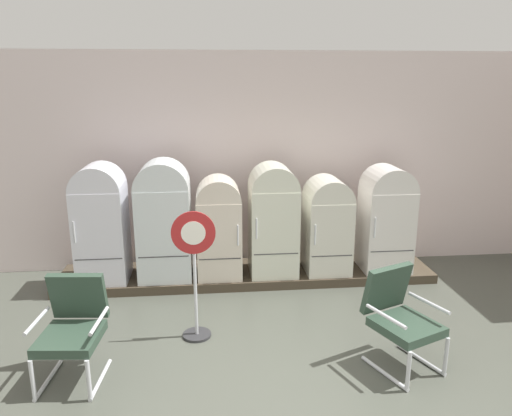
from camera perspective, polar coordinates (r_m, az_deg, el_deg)
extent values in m
cube|color=silver|center=(7.27, -1.49, 5.43)|extent=(11.76, 0.12, 3.19)
cube|color=#47443F|center=(7.17, -1.56, 15.31)|extent=(11.76, 0.07, 0.06)
cube|color=#42382A|center=(7.09, -1.02, -7.76)|extent=(5.31, 0.95, 0.13)
cube|color=white|center=(6.88, -17.66, -3.03)|extent=(0.66, 0.64, 1.27)
cylinder|color=white|center=(6.71, -18.09, 2.15)|extent=(0.66, 0.63, 0.66)
cube|color=#383838|center=(6.65, -18.05, -5.76)|extent=(0.60, 0.01, 0.01)
cylinder|color=silver|center=(6.58, -20.62, -2.69)|extent=(0.02, 0.02, 0.28)
cube|color=white|center=(6.75, -10.71, -2.86)|extent=(0.72, 0.65, 1.28)
cylinder|color=white|center=(6.59, -10.98, 2.44)|extent=(0.72, 0.64, 0.72)
cube|color=#383838|center=(6.52, -10.84, -5.67)|extent=(0.66, 0.01, 0.01)
cylinder|color=silver|center=(6.36, -8.34, -2.43)|extent=(0.02, 0.02, 0.28)
cube|color=silver|center=(6.73, -4.37, -3.51)|extent=(0.60, 0.60, 1.10)
cylinder|color=silver|center=(6.58, -4.47, 1.02)|extent=(0.60, 0.59, 0.60)
cube|color=#383838|center=(6.51, -4.27, -6.01)|extent=(0.56, 0.01, 0.01)
cylinder|color=silver|center=(6.40, -2.15, -3.23)|extent=(0.02, 0.02, 0.28)
cube|color=silver|center=(6.80, 2.01, -2.69)|extent=(0.65, 0.67, 1.23)
cylinder|color=silver|center=(6.64, 2.05, 2.37)|extent=(0.65, 0.65, 0.65)
cube|color=#383838|center=(6.55, 2.38, -5.43)|extent=(0.60, 0.01, 0.01)
cylinder|color=silver|center=(6.39, 0.06, -2.46)|extent=(0.02, 0.02, 0.28)
cube|color=silver|center=(6.97, 8.31, -3.17)|extent=(0.61, 0.67, 1.05)
cylinder|color=silver|center=(6.82, 8.48, 1.03)|extent=(0.61, 0.66, 0.61)
cube|color=#383838|center=(6.72, 8.94, -5.60)|extent=(0.57, 0.01, 0.01)
cylinder|color=silver|center=(6.55, 6.98, -3.16)|extent=(0.02, 0.02, 0.28)
cube|color=white|center=(7.18, 14.96, -2.49)|extent=(0.67, 0.62, 1.17)
cylinder|color=white|center=(7.03, 15.28, 2.07)|extent=(0.67, 0.61, 0.67)
cube|color=#383838|center=(6.97, 15.74, -4.91)|extent=(0.61, 0.01, 0.01)
cylinder|color=silver|center=(6.75, 13.82, -2.27)|extent=(0.02, 0.02, 0.28)
cylinder|color=silver|center=(5.31, -23.24, -18.06)|extent=(0.10, 0.63, 0.04)
cylinder|color=silver|center=(4.98, -24.82, -17.91)|extent=(0.04, 0.04, 0.39)
cylinder|color=silver|center=(5.15, -17.83, -18.64)|extent=(0.10, 0.63, 0.04)
cylinder|color=silver|center=(4.81, -19.10, -18.58)|extent=(0.04, 0.04, 0.39)
cube|color=#2E4335|center=(5.00, -21.06, -14.14)|extent=(0.59, 0.62, 0.09)
cube|color=#2E4335|center=(5.13, -20.20, -9.67)|extent=(0.55, 0.22, 0.50)
cylinder|color=silver|center=(5.03, -24.40, -11.99)|extent=(0.08, 0.52, 0.04)
cylinder|color=silver|center=(4.83, -17.99, -12.48)|extent=(0.08, 0.52, 0.04)
cylinder|color=silver|center=(5.17, 14.86, -18.27)|extent=(0.29, 0.59, 0.04)
cylinder|color=silver|center=(4.89, 17.51, -17.81)|extent=(0.05, 0.05, 0.39)
cylinder|color=silver|center=(5.48, 18.81, -16.49)|extent=(0.29, 0.59, 0.04)
cylinder|color=silver|center=(5.22, 21.46, -15.92)|extent=(0.05, 0.05, 0.39)
cube|color=#2E4335|center=(5.10, 17.29, -13.18)|extent=(0.72, 0.74, 0.09)
cube|color=#2E4335|center=(5.16, 15.12, -9.06)|extent=(0.56, 0.37, 0.50)
cylinder|color=silver|center=(4.83, 15.03, -12.20)|extent=(0.24, 0.49, 0.04)
cylinder|color=silver|center=(5.22, 19.69, -10.48)|extent=(0.24, 0.49, 0.04)
cylinder|color=#2D2D30|center=(5.68, -6.96, -14.59)|extent=(0.32, 0.32, 0.03)
cylinder|color=silver|center=(5.40, -7.17, -8.90)|extent=(0.04, 0.04, 1.20)
cylinder|color=#A62122|center=(5.16, -7.39, -2.92)|extent=(0.47, 0.02, 0.47)
cylinder|color=white|center=(5.15, -7.40, -2.96)|extent=(0.26, 0.00, 0.26)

